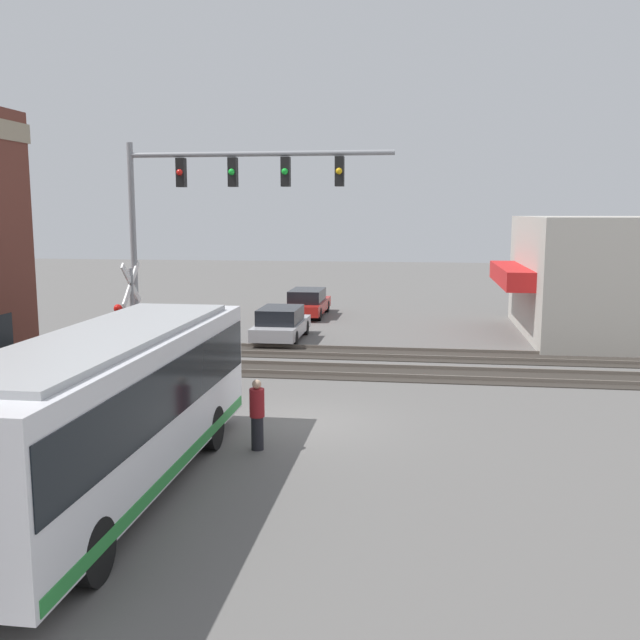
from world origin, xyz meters
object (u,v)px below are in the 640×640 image
city_bus (109,407)px  parked_car_red (308,303)px  pedestrian_at_crossing (188,357)px  parked_car_silver (281,325)px  crossing_signal (132,309)px  pedestrian_near_bus (257,414)px

city_bus → parked_car_red: 23.91m
parked_car_red → pedestrian_at_crossing: 15.39m
parked_car_silver → city_bus: bearing=180.0°
crossing_signal → pedestrian_at_crossing: crossing_signal is taller
city_bus → pedestrian_near_bus: bearing=-36.5°
parked_car_red → pedestrian_near_bus: size_ratio=3.00×
parked_car_red → city_bus: bearing=180.0°
parked_car_red → pedestrian_at_crossing: bearing=175.0°
crossing_signal → pedestrian_at_crossing: bearing=-107.1°
crossing_signal → city_bus: bearing=-159.9°
city_bus → crossing_signal: crossing_signal is taller
city_bus → parked_car_silver: 16.79m
parked_car_silver → pedestrian_near_bus: size_ratio=2.77×
parked_car_silver → pedestrian_at_crossing: size_ratio=2.56×
parked_car_silver → pedestrian_at_crossing: pedestrian_at_crossing is taller
city_bus → pedestrian_near_bus: (2.93, -2.16, -0.90)m
crossing_signal → parked_car_silver: 8.45m
parked_car_silver → pedestrian_at_crossing: bearing=170.8°
crossing_signal → pedestrian_near_bus: bearing=-138.6°
parked_car_silver → crossing_signal: bearing=156.0°
crossing_signal → pedestrian_at_crossing: size_ratio=2.15×
parked_car_silver → pedestrian_at_crossing: (-8.20, 1.33, 0.24)m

